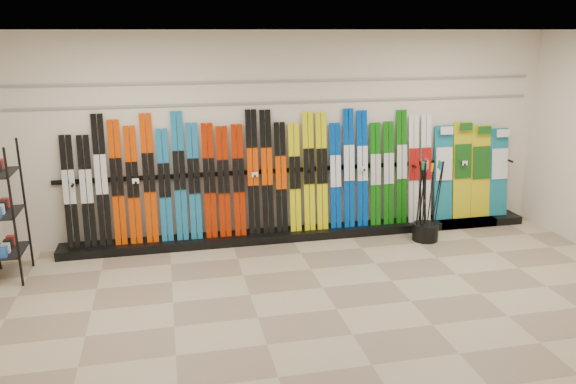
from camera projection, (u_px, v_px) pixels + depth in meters
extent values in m
plane|color=gray|center=(336.00, 309.00, 6.26)|extent=(8.00, 8.00, 0.00)
plane|color=beige|center=(288.00, 136.00, 8.18)|extent=(8.00, 0.00, 8.00)
plane|color=silver|center=(344.00, 30.00, 5.42)|extent=(8.00, 8.00, 0.00)
cube|color=black|center=(306.00, 233.00, 8.42)|extent=(8.00, 0.40, 0.12)
cube|color=black|center=(70.00, 192.00, 7.56)|extent=(0.17, 0.23, 1.54)
cube|color=black|center=(87.00, 192.00, 7.61)|extent=(0.17, 0.22, 1.53)
cube|color=black|center=(102.00, 181.00, 7.63)|extent=(0.17, 0.26, 1.80)
cube|color=#C93800|center=(117.00, 183.00, 7.68)|extent=(0.17, 0.25, 1.72)
cube|color=#C93800|center=(133.00, 185.00, 7.73)|extent=(0.17, 0.24, 1.63)
cube|color=#C93800|center=(149.00, 179.00, 7.76)|extent=(0.17, 0.26, 1.79)
cube|color=#156596|center=(165.00, 186.00, 7.82)|extent=(0.17, 0.23, 1.57)
cube|color=#156596|center=(180.00, 177.00, 7.85)|extent=(0.17, 0.26, 1.81)
cube|color=#156596|center=(194.00, 182.00, 7.90)|extent=(0.17, 0.24, 1.64)
cube|color=#A31D00|center=(209.00, 181.00, 7.95)|extent=(0.17, 0.24, 1.63)
cube|color=#A31D00|center=(224.00, 182.00, 7.99)|extent=(0.17, 0.23, 1.58)
cube|color=#A31D00|center=(239.00, 181.00, 8.04)|extent=(0.17, 0.23, 1.60)
cube|color=black|center=(253.00, 173.00, 8.06)|extent=(0.17, 0.26, 1.80)
cube|color=black|center=(267.00, 172.00, 8.11)|extent=(0.17, 0.26, 1.79)
cube|color=black|center=(281.00, 178.00, 8.16)|extent=(0.17, 0.24, 1.61)
cube|color=yellow|center=(295.00, 178.00, 8.21)|extent=(0.17, 0.23, 1.59)
cube|color=yellow|center=(309.00, 172.00, 8.24)|extent=(0.17, 0.25, 1.74)
cube|color=yellow|center=(322.00, 172.00, 8.28)|extent=(0.17, 0.25, 1.72)
cube|color=#003DA9|center=(335.00, 176.00, 8.34)|extent=(0.17, 0.23, 1.57)
cube|color=#003DA9|center=(349.00, 169.00, 8.37)|extent=(0.17, 0.26, 1.77)
cube|color=#003DA9|center=(362.00, 169.00, 8.41)|extent=(0.17, 0.25, 1.74)
cube|color=#0F620C|center=(375.00, 174.00, 8.47)|extent=(0.17, 0.23, 1.55)
cube|color=#0F620C|center=(388.00, 173.00, 8.51)|extent=(0.17, 0.23, 1.56)
cube|color=#0F620C|center=(401.00, 167.00, 8.55)|extent=(0.17, 0.25, 1.72)
cube|color=silver|center=(414.00, 169.00, 8.59)|extent=(0.17, 0.24, 1.64)
cube|color=silver|center=(426.00, 169.00, 8.64)|extent=(0.17, 0.24, 1.64)
cube|color=#14728C|center=(443.00, 173.00, 8.73)|extent=(0.30, 0.23, 1.46)
cube|color=gold|center=(462.00, 170.00, 8.80)|extent=(0.30, 0.23, 1.51)
cube|color=gold|center=(480.00, 171.00, 8.87)|extent=(0.33, 0.22, 1.45)
cube|color=#14728C|center=(499.00, 172.00, 8.94)|extent=(0.31, 0.22, 1.39)
cube|color=black|center=(2.00, 212.00, 6.83)|extent=(0.40, 0.60, 1.72)
cylinder|color=black|center=(425.00, 232.00, 8.29)|extent=(0.38, 0.38, 0.25)
cylinder|color=black|center=(424.00, 198.00, 8.25)|extent=(0.07, 0.15, 1.17)
cylinder|color=black|center=(430.00, 203.00, 8.01)|extent=(0.07, 0.02, 1.18)
cylinder|color=black|center=(438.00, 201.00, 8.11)|extent=(0.13, 0.07, 1.18)
cylinder|color=black|center=(421.00, 201.00, 8.11)|extent=(0.10, 0.03, 1.18)
cylinder|color=black|center=(425.00, 198.00, 8.28)|extent=(0.15, 0.02, 1.17)
cylinder|color=black|center=(425.00, 200.00, 8.18)|extent=(0.03, 0.08, 1.18)
cylinder|color=black|center=(424.00, 203.00, 8.05)|extent=(0.06, 0.06, 1.18)
cylinder|color=black|center=(436.00, 200.00, 8.20)|extent=(0.07, 0.16, 1.17)
cylinder|color=black|center=(419.00, 200.00, 8.16)|extent=(0.11, 0.14, 1.17)
cylinder|color=black|center=(419.00, 199.00, 8.23)|extent=(0.15, 0.16, 1.17)
cylinder|color=black|center=(422.00, 198.00, 8.27)|extent=(0.05, 0.06, 1.18)
cube|color=gray|center=(288.00, 102.00, 8.02)|extent=(7.60, 0.02, 0.03)
cube|color=gray|center=(288.00, 81.00, 7.94)|extent=(7.60, 0.02, 0.03)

